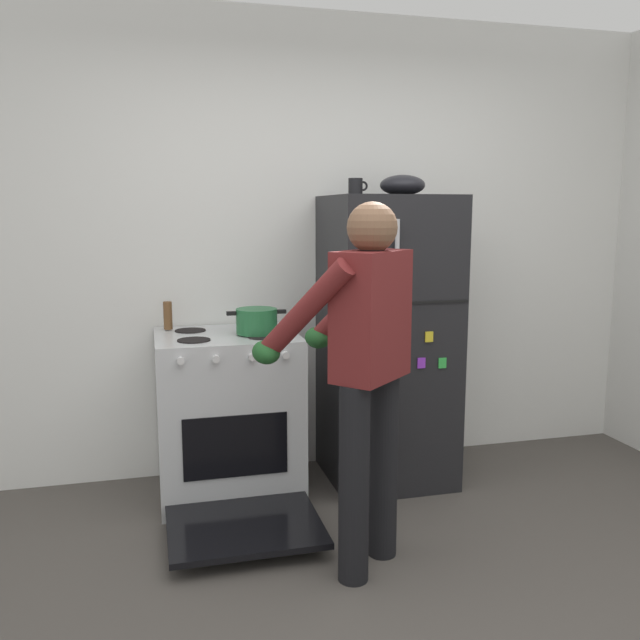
{
  "coord_description": "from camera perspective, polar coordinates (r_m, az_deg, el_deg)",
  "views": [
    {
      "loc": [
        -0.93,
        -1.99,
        1.56
      ],
      "look_at": [
        -0.08,
        1.32,
        1.0
      ],
      "focal_mm": 37.36,
      "sensor_mm": 36.0,
      "label": 1
    }
  ],
  "objects": [
    {
      "name": "coffee_mug",
      "position": [
        3.79,
        3.09,
        11.33
      ],
      "size": [
        0.11,
        0.08,
        0.1
      ],
      "color": "black",
      "rests_on": "refrigerator"
    },
    {
      "name": "refrigerator",
      "position": [
        3.87,
        5.71,
        -1.73
      ],
      "size": [
        0.68,
        0.72,
        1.65
      ],
      "color": "black",
      "rests_on": "ground"
    },
    {
      "name": "kitchen_wall_back",
      "position": [
        4.05,
        -1.13,
        6.33
      ],
      "size": [
        6.0,
        0.1,
        2.7
      ],
      "primitive_type": "cube",
      "color": "white",
      "rests_on": "ground"
    },
    {
      "name": "red_pot",
      "position": [
        3.6,
        -5.45,
        -0.08
      ],
      "size": [
        0.32,
        0.22,
        0.13
      ],
      "color": "#236638",
      "rests_on": "stove_range"
    },
    {
      "name": "mixing_bowl",
      "position": [
        3.83,
        7.08,
        11.39
      ],
      "size": [
        0.25,
        0.25,
        0.11
      ],
      "primitive_type": "ellipsoid",
      "color": "black",
      "rests_on": "refrigerator"
    },
    {
      "name": "pepper_mill",
      "position": [
        3.8,
        -12.91,
        0.38
      ],
      "size": [
        0.05,
        0.05,
        0.16
      ],
      "primitive_type": "cylinder",
      "color": "brown",
      "rests_on": "stove_range"
    },
    {
      "name": "stove_range",
      "position": [
        3.74,
        -7.85,
        -8.22
      ],
      "size": [
        0.76,
        1.22,
        0.91
      ],
      "color": "silver",
      "rests_on": "ground"
    },
    {
      "name": "person_cook",
      "position": [
        2.84,
        3.69,
        -3.0
      ],
      "size": [
        0.68,
        0.72,
        1.6
      ],
      "color": "black",
      "rests_on": "ground"
    }
  ]
}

